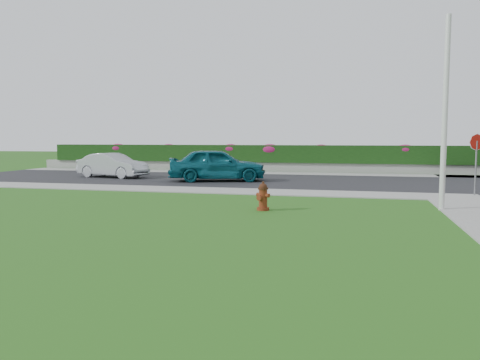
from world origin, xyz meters
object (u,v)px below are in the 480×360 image
(sedan_teal, at_px, (217,165))
(sedan_silver, at_px, (113,165))
(fire_hydrant, at_px, (263,197))
(utility_pole, at_px, (445,114))
(stop_sign, at_px, (476,150))

(sedan_teal, distance_m, sedan_silver, 6.11)
(fire_hydrant, bearing_deg, utility_pole, 38.88)
(fire_hydrant, xyz_separation_m, stop_sign, (6.89, 5.21, 1.27))
(sedan_teal, xyz_separation_m, sedan_silver, (-6.07, 0.73, -0.15))
(utility_pole, relative_size, stop_sign, 2.46)
(sedan_silver, bearing_deg, utility_pole, -106.31)
(utility_pole, distance_m, stop_sign, 4.45)
(sedan_teal, xyz_separation_m, stop_sign, (10.84, -3.30, 0.84))
(sedan_silver, xyz_separation_m, utility_pole, (15.12, -7.95, 2.13))
(fire_hydrant, height_order, sedan_teal, sedan_teal)
(fire_hydrant, relative_size, utility_pole, 0.15)
(stop_sign, bearing_deg, utility_pole, -116.78)
(fire_hydrant, xyz_separation_m, sedan_silver, (-10.02, 9.24, 0.28))
(fire_hydrant, height_order, sedan_silver, sedan_silver)
(sedan_teal, distance_m, utility_pole, 11.75)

